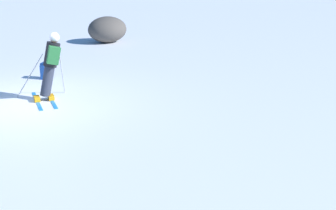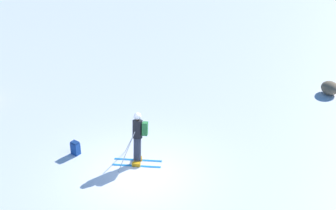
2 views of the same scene
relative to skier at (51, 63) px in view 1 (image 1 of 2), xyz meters
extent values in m
plane|color=white|center=(0.77, -0.09, -0.98)|extent=(300.00, 300.00, 0.00)
cube|color=#1E7AC6|center=(0.04, -0.04, -0.98)|extent=(0.51, 1.64, 0.01)
cube|color=#1E7AC6|center=(0.39, -0.13, -0.98)|extent=(0.51, 1.64, 0.01)
cube|color=orange|center=(0.04, -0.04, -0.91)|extent=(0.21, 0.31, 0.12)
cube|color=orange|center=(0.39, -0.13, -0.91)|extent=(0.21, 0.31, 0.12)
cylinder|color=#2D3342|center=(0.10, -0.06, -0.47)|extent=(0.49, 0.36, 0.82)
cylinder|color=black|center=(-0.06, -0.01, 0.21)|extent=(0.54, 0.45, 0.68)
sphere|color=tan|center=(-0.15, 0.01, 0.62)|extent=(0.31, 0.28, 0.27)
sphere|color=silver|center=(-0.16, 0.01, 0.64)|extent=(0.36, 0.32, 0.31)
cube|color=#236633|center=(0.00, 0.24, 0.24)|extent=(0.41, 0.27, 0.49)
cylinder|color=#B7B7BC|center=(-0.40, -0.23, -0.43)|extent=(0.29, 0.48, 1.12)
cylinder|color=#B7B7BC|center=(0.42, -0.45, -0.38)|extent=(0.57, 0.69, 1.23)
cube|color=#194293|center=(-0.70, -2.18, -0.76)|extent=(0.37, 0.37, 0.44)
cube|color=navy|center=(-0.70, -2.18, -0.51)|extent=(0.33, 0.33, 0.06)
ellipsoid|color=#4C4742|center=(-5.27, -6.48, -0.43)|extent=(1.70, 1.44, 1.10)
camera|label=1|loc=(4.49, 11.16, 2.65)|focal=50.00mm
camera|label=2|loc=(13.64, -1.12, 8.19)|focal=50.00mm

